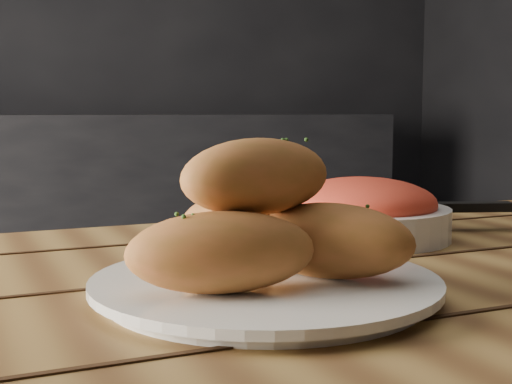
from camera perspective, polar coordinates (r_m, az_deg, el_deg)
name	(u,v)px	position (r m, az deg, el deg)	size (l,w,h in m)	color
back_wall	(27,4)	(3.17, -17.88, 14.10)	(4.00, 0.04, 2.70)	black
counter	(44,232)	(2.88, -16.61, -3.05)	(2.80, 0.60, 0.90)	black
plate	(265,287)	(0.62, 0.76, -7.58)	(0.30, 0.30, 0.02)	silver
bread_rolls	(261,225)	(0.61, 0.44, -2.66)	(0.26, 0.23, 0.12)	#AB5A2F
skillet	(319,215)	(0.96, 5.05, -1.81)	(0.39, 0.26, 0.05)	black
bowl	(362,212)	(0.91, 8.45, -1.60)	(0.22, 0.22, 0.08)	white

